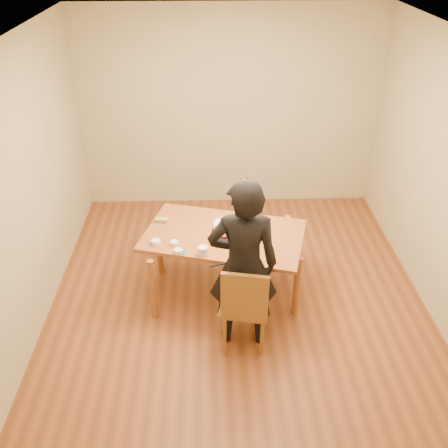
{
  "coord_description": "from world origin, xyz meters",
  "views": [
    {
      "loc": [
        -0.29,
        -4.18,
        3.53
      ],
      "look_at": [
        -0.14,
        0.1,
        0.9
      ],
      "focal_mm": 40.0,
      "sensor_mm": 36.0,
      "label": 1
    }
  ],
  "objects_px": {
    "dining_chair": "(243,305)",
    "cake_plate": "(225,231)",
    "cake": "(225,227)",
    "dining_table": "(224,235)",
    "person": "(243,266)"
  },
  "relations": [
    {
      "from": "dining_chair",
      "to": "cake_plate",
      "type": "distance_m",
      "value": 0.88
    },
    {
      "from": "cake_plate",
      "to": "cake",
      "type": "distance_m",
      "value": 0.05
    },
    {
      "from": "dining_table",
      "to": "cake",
      "type": "relative_size",
      "value": 6.6
    },
    {
      "from": "dining_chair",
      "to": "person",
      "type": "xyz_separation_m",
      "value": [
        -0.0,
        0.05,
        0.42
      ]
    },
    {
      "from": "cake_plate",
      "to": "cake",
      "type": "relative_size",
      "value": 1.12
    },
    {
      "from": "dining_table",
      "to": "cake",
      "type": "distance_m",
      "value": 0.09
    },
    {
      "from": "cake",
      "to": "person",
      "type": "height_order",
      "value": "person"
    },
    {
      "from": "dining_table",
      "to": "person",
      "type": "relative_size",
      "value": 0.92
    },
    {
      "from": "dining_table",
      "to": "cake",
      "type": "height_order",
      "value": "cake"
    },
    {
      "from": "dining_chair",
      "to": "person",
      "type": "height_order",
      "value": "person"
    },
    {
      "from": "dining_table",
      "to": "person",
      "type": "xyz_separation_m",
      "value": [
        0.15,
        -0.73,
        0.14
      ]
    },
    {
      "from": "dining_table",
      "to": "person",
      "type": "height_order",
      "value": "person"
    },
    {
      "from": "cake_plate",
      "to": "cake",
      "type": "height_order",
      "value": "cake"
    },
    {
      "from": "cake_plate",
      "to": "dining_chair",
      "type": "bearing_deg",
      "value": -80.47
    },
    {
      "from": "dining_chair",
      "to": "cake",
      "type": "xyz_separation_m",
      "value": [
        -0.14,
        0.81,
        0.36
      ]
    }
  ]
}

